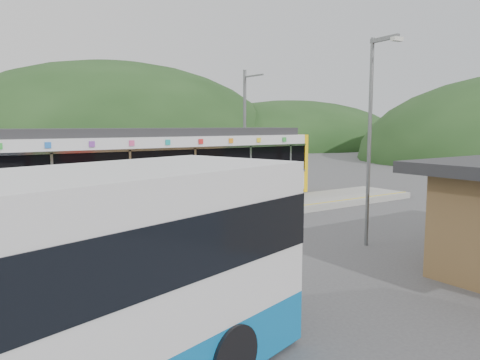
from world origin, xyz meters
TOP-DOWN VIEW (x-y plane):
  - ground at (0.00, 0.00)m, footprint 120.00×120.00m
  - hills at (6.19, 5.29)m, footprint 146.00×149.00m
  - platform at (0.00, 3.30)m, footprint 26.00×3.20m
  - yellow_line at (0.00, 2.00)m, footprint 26.00×0.10m
  - train at (-2.04, 6.00)m, footprint 20.44×3.01m
  - catenary_mast_east at (7.00, 8.56)m, footprint 0.18×1.80m
  - lamp_post at (3.30, -3.66)m, footprint 0.37×1.16m

SIDE VIEW (x-z plane):
  - ground at x=0.00m, z-range 0.00..0.00m
  - hills at x=6.19m, z-range -13.00..13.00m
  - platform at x=0.00m, z-range 0.00..0.30m
  - yellow_line at x=0.00m, z-range 0.30..0.31m
  - train at x=-2.04m, z-range 0.19..3.93m
  - catenary_mast_east at x=7.00m, z-range 0.15..7.15m
  - lamp_post at x=3.30m, z-range 0.63..7.23m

